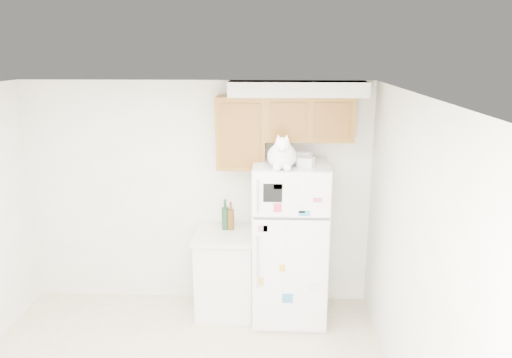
# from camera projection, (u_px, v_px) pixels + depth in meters

# --- Properties ---
(room_shell) EXTENTS (3.84, 4.04, 2.52)m
(room_shell) POSITION_uv_depth(u_px,v_px,m) (177.00, 207.00, 3.73)
(room_shell) COLOR white
(room_shell) RESTS_ON ground_plane
(refrigerator) EXTENTS (0.76, 0.78, 1.70)m
(refrigerator) POSITION_uv_depth(u_px,v_px,m) (290.00, 242.00, 5.22)
(refrigerator) COLOR white
(refrigerator) RESTS_ON ground_plane
(base_counter) EXTENTS (0.64, 0.64, 0.92)m
(base_counter) POSITION_uv_depth(u_px,v_px,m) (225.00, 272.00, 5.42)
(base_counter) COLOR white
(base_counter) RESTS_ON ground_plane
(cat) EXTENTS (0.35, 0.51, 0.36)m
(cat) POSITION_uv_depth(u_px,v_px,m) (282.00, 155.00, 4.77)
(cat) COLOR white
(cat) RESTS_ON refrigerator
(storage_box_back) EXTENTS (0.21, 0.18, 0.10)m
(storage_box_back) POSITION_uv_depth(u_px,v_px,m) (302.00, 156.00, 5.10)
(storage_box_back) COLOR white
(storage_box_back) RESTS_ON refrigerator
(storage_box_front) EXTENTS (0.18, 0.16, 0.09)m
(storage_box_front) POSITION_uv_depth(u_px,v_px,m) (306.00, 162.00, 4.87)
(storage_box_front) COLOR white
(storage_box_front) RESTS_ON refrigerator
(bottle_green) EXTENTS (0.08, 0.08, 0.33)m
(bottle_green) POSITION_uv_depth(u_px,v_px,m) (225.00, 214.00, 5.37)
(bottle_green) COLOR #19381E
(bottle_green) RESTS_ON base_counter
(bottle_amber) EXTENTS (0.07, 0.07, 0.31)m
(bottle_amber) POSITION_uv_depth(u_px,v_px,m) (231.00, 216.00, 5.36)
(bottle_amber) COLOR #593814
(bottle_amber) RESTS_ON base_counter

